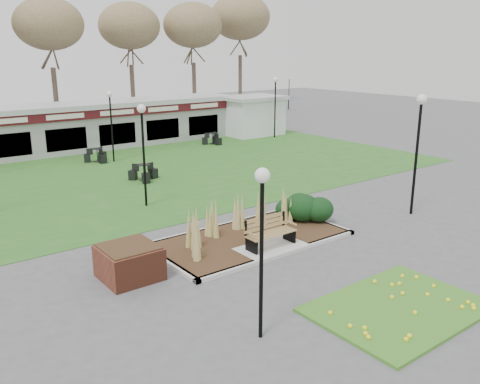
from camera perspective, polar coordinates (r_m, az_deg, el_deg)
ground at (r=16.00m, az=3.83°, el=-6.70°), size 100.00×100.00×0.00m
lawn at (r=25.80m, az=-13.96°, el=1.63°), size 34.00×16.00×0.02m
flower_bed at (r=13.20m, az=17.38°, el=-12.20°), size 4.20×3.00×0.16m
planting_bed at (r=17.60m, az=4.10°, el=-3.29°), size 6.75×3.40×1.27m
park_bench at (r=15.96m, az=3.28°, el=-4.48°), size 1.70×0.66×0.93m
brick_planter at (r=14.37m, az=-12.33°, el=-7.66°), size 1.50×1.50×0.95m
food_pavilion at (r=32.88m, az=-19.80°, el=6.75°), size 24.60×3.40×2.90m
service_hut at (r=37.55m, az=1.33°, el=8.64°), size 4.40×3.40×2.83m
tree_backdrop at (r=40.35m, az=-24.48°, el=17.63°), size 47.24×5.24×10.36m
lamp_post_near_left at (r=10.43m, az=2.47°, el=-2.80°), size 0.32×0.32×3.82m
lamp_post_near_right at (r=19.87m, az=19.46°, el=6.78°), size 0.38×0.38×4.54m
lamp_post_mid_left at (r=20.14m, az=-10.88°, el=6.54°), size 0.34×0.34×4.08m
lamp_post_mid_right at (r=28.94m, az=-14.33°, el=8.82°), size 0.32×0.32×3.90m
lamp_post_far_right at (r=36.18m, az=3.99°, el=10.93°), size 0.35×0.35×4.22m
bistro_set_b at (r=29.50m, az=-15.71°, el=3.77°), size 1.41×1.31×0.75m
bistro_set_c at (r=33.86m, az=-3.07°, el=5.81°), size 1.38×1.29×0.74m
bistro_set_d at (r=24.78m, az=-10.73°, el=1.89°), size 1.38×1.43×0.77m
patio_umbrella at (r=38.20m, az=5.47°, el=9.27°), size 2.65×2.69×2.88m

